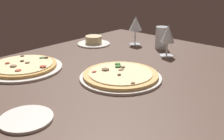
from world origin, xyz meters
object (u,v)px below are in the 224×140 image
at_px(water_glass, 161,39).
at_px(pizza_side, 23,67).
at_px(pizza_main, 121,76).
at_px(wine_glass_near, 168,35).
at_px(side_plate, 26,119).
at_px(ramekin_on_saucer, 94,41).
at_px(wine_glass_far, 136,25).

bearing_deg(water_glass, pizza_side, 159.85).
height_order(pizza_main, water_glass, water_glass).
bearing_deg(wine_glass_near, side_plate, -177.82).
bearing_deg(wine_glass_near, water_glass, 43.17).
distance_m(ramekin_on_saucer, side_plate, 0.86).
bearing_deg(water_glass, ramekin_on_saucer, 121.10).
xyz_separation_m(pizza_main, wine_glass_far, (0.45, 0.28, 0.10)).
height_order(wine_glass_near, side_plate, wine_glass_near).
bearing_deg(wine_glass_far, water_glass, -75.53).
bearing_deg(pizza_main, ramekin_on_saucer, 57.28).
xyz_separation_m(wine_glass_far, wine_glass_near, (-0.07, -0.25, -0.01)).
bearing_deg(water_glass, wine_glass_near, -136.83).
xyz_separation_m(wine_glass_near, side_plate, (-0.81, -0.03, -0.10)).
distance_m(pizza_side, water_glass, 0.74).
xyz_separation_m(pizza_side, wine_glass_near, (0.59, -0.36, 0.10)).
relative_size(wine_glass_far, water_glass, 1.37).
height_order(wine_glass_near, water_glass, wine_glass_near).
xyz_separation_m(pizza_side, ramekin_on_saucer, (0.50, 0.07, 0.01)).
bearing_deg(wine_glass_near, pizza_side, 148.55).
relative_size(pizza_side, side_plate, 2.16).
bearing_deg(pizza_main, wine_glass_near, 3.65).
distance_m(wine_glass_far, wine_glass_near, 0.26).
bearing_deg(pizza_side, pizza_main, -61.91).
distance_m(wine_glass_far, water_glass, 0.17).
relative_size(pizza_main, side_plate, 2.09).
bearing_deg(side_plate, pizza_main, 0.85).
distance_m(pizza_side, wine_glass_far, 0.68).
xyz_separation_m(pizza_main, wine_glass_near, (0.38, 0.02, 0.10)).
relative_size(pizza_side, wine_glass_near, 2.13).
distance_m(pizza_main, wine_glass_far, 0.54).
height_order(ramekin_on_saucer, water_glass, water_glass).
bearing_deg(ramekin_on_saucer, wine_glass_far, -48.20).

